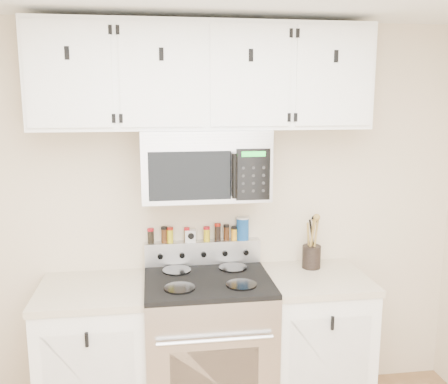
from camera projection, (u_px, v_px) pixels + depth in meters
name	position (u px, v px, depth m)	size (l,w,h in m)	color
back_wall	(202.00, 218.00, 3.28)	(3.50, 0.01, 2.50)	beige
range	(208.00, 348.00, 3.11)	(0.76, 0.65, 1.10)	#B7B7BA
base_cabinet_left	(96.00, 358.00, 3.04)	(0.64, 0.62, 0.92)	white
base_cabinet_right	(313.00, 343.00, 3.24)	(0.64, 0.62, 0.92)	white
microwave	(205.00, 164.00, 3.02)	(0.76, 0.44, 0.42)	#9E9EA3
upper_cabinets	(204.00, 77.00, 2.95)	(2.00, 0.35, 0.62)	white
utensil_crock	(311.00, 255.00, 3.28)	(0.12, 0.12, 0.35)	black
kitchen_timer	(191.00, 236.00, 3.26)	(0.07, 0.06, 0.08)	silver
salt_canister	(243.00, 228.00, 3.30)	(0.08, 0.08, 0.15)	#14478D
spice_jar_0	(151.00, 236.00, 3.22)	(0.04, 0.04, 0.10)	black
spice_jar_1	(164.00, 235.00, 3.23)	(0.04, 0.04, 0.11)	#42240F
spice_jar_2	(170.00, 235.00, 3.23)	(0.04, 0.04, 0.10)	gold
spice_jar_3	(187.00, 235.00, 3.25)	(0.04, 0.04, 0.10)	#39260D
spice_jar_4	(207.00, 234.00, 3.27)	(0.04, 0.04, 0.10)	gold
spice_jar_5	(218.00, 232.00, 3.28)	(0.04, 0.04, 0.11)	black
spice_jar_6	(226.00, 232.00, 3.29)	(0.04, 0.04, 0.10)	#3C1F0E
spice_jar_7	(234.00, 233.00, 3.30)	(0.04, 0.04, 0.09)	gold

